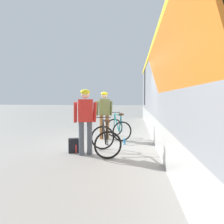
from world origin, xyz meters
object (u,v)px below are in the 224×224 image
object	(u,v)px
water_bottle_by_the_backpack	(76,149)
bicycle_near_black	(105,139)
bicycle_far_teal	(118,128)
train_car	(206,84)
cyclist_far_in_olive	(104,111)
cyclist_near_in_red	(85,116)
water_bottle_near_the_bikes	(124,141)
backpack_on_platform	(74,145)

from	to	relation	value
water_bottle_by_the_backpack	bicycle_near_black	bearing A→B (deg)	-1.01
bicycle_far_teal	train_car	bearing A→B (deg)	-24.73
cyclist_far_in_olive	water_bottle_by_the_backpack	size ratio (longest dim) A/B	7.56
cyclist_near_in_red	cyclist_far_in_olive	xyz separation A→B (m)	(0.19, 2.33, 0.00)
water_bottle_by_the_backpack	water_bottle_near_the_bikes	bearing A→B (deg)	43.78
bicycle_far_teal	backpack_on_platform	world-z (taller)	bicycle_far_teal
bicycle_far_teal	backpack_on_platform	xyz separation A→B (m)	(-1.09, -2.18, -0.20)
cyclist_near_in_red	backpack_on_platform	size ratio (longest dim) A/B	4.40
cyclist_near_in_red	bicycle_near_black	xyz separation A→B (m)	(0.51, 0.15, -0.65)
cyclist_near_in_red	bicycle_far_teal	bearing A→B (deg)	73.85
cyclist_near_in_red	backpack_on_platform	xyz separation A→B (m)	(-0.39, 0.21, -0.85)
cyclist_near_in_red	train_car	bearing A→B (deg)	18.09
bicycle_near_black	water_bottle_by_the_backpack	world-z (taller)	bicycle_near_black
cyclist_near_in_red	cyclist_far_in_olive	size ratio (longest dim) A/B	1.00
cyclist_near_in_red	water_bottle_near_the_bikes	distance (m)	1.96
cyclist_far_in_olive	bicycle_near_black	size ratio (longest dim) A/B	1.44
cyclist_far_in_olive	water_bottle_near_the_bikes	bearing A→B (deg)	-49.34
train_car	cyclist_near_in_red	xyz separation A→B (m)	(-3.45, -1.13, -0.91)
bicycle_near_black	water_bottle_near_the_bikes	bearing A→B (deg)	69.30
cyclist_far_in_olive	bicycle_far_teal	bearing A→B (deg)	6.91
train_car	water_bottle_near_the_bikes	distance (m)	3.10
bicycle_far_teal	water_bottle_near_the_bikes	distance (m)	1.07
train_car	cyclist_near_in_red	distance (m)	3.74
water_bottle_by_the_backpack	backpack_on_platform	bearing A→B (deg)	153.30
train_car	water_bottle_near_the_bikes	bearing A→B (deg)	173.47
cyclist_near_in_red	water_bottle_near_the_bikes	world-z (taller)	cyclist_near_in_red
water_bottle_by_the_backpack	cyclist_near_in_red	bearing A→B (deg)	-28.41
bicycle_near_black	bicycle_far_teal	xyz separation A→B (m)	(0.18, 2.24, 0.00)
cyclist_far_in_olive	water_bottle_near_the_bikes	xyz separation A→B (m)	(0.79, -0.93, -0.95)
cyclist_near_in_red	bicycle_far_teal	size ratio (longest dim) A/B	1.40
train_car	backpack_on_platform	distance (m)	4.32
cyclist_far_in_olive	cyclist_near_in_red	bearing A→B (deg)	-94.64
bicycle_far_teal	water_bottle_near_the_bikes	bearing A→B (deg)	-73.56
train_car	water_bottle_near_the_bikes	size ratio (longest dim) A/B	98.80
train_car	cyclist_far_in_olive	distance (m)	3.59
bicycle_near_black	backpack_on_platform	world-z (taller)	bicycle_near_black
cyclist_near_in_red	backpack_on_platform	world-z (taller)	cyclist_near_in_red
bicycle_near_black	bicycle_far_teal	distance (m)	2.25
cyclist_near_in_red	water_bottle_by_the_backpack	distance (m)	1.00
bicycle_far_teal	water_bottle_near_the_bikes	world-z (taller)	bicycle_far_teal
backpack_on_platform	water_bottle_near_the_bikes	bearing A→B (deg)	20.93
bicycle_near_black	backpack_on_platform	bearing A→B (deg)	176.45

